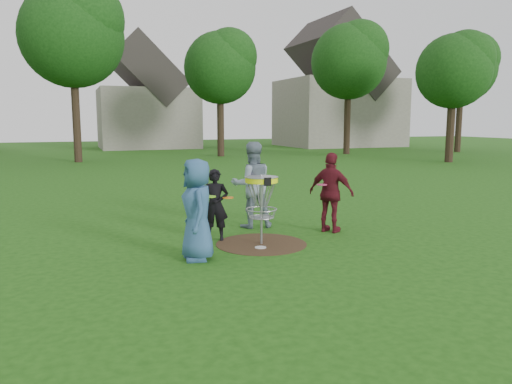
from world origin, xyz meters
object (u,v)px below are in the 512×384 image
object	(u,v)px
player_blue	(197,210)
player_black	(215,205)
disc_golf_basket	(261,193)
player_grey	(252,185)
player_maroon	(331,193)

from	to	relation	value
player_blue	player_black	xyz separation A→B (m)	(0.68, 1.25, -0.16)
disc_golf_basket	player_grey	bearing A→B (deg)	76.67
player_blue	player_grey	distance (m)	2.83
player_grey	disc_golf_basket	bearing A→B (deg)	83.72
player_black	disc_golf_basket	xyz separation A→B (m)	(0.75, -0.63, 0.29)
player_black	player_grey	xyz separation A→B (m)	(1.12, 0.92, 0.25)
player_grey	player_black	bearing A→B (deg)	46.47
player_black	player_grey	size ratio (longest dim) A/B	0.75
player_grey	disc_golf_basket	world-z (taller)	player_grey
player_black	player_maroon	distance (m)	2.57
disc_golf_basket	player_maroon	bearing A→B (deg)	14.42
player_blue	player_grey	bearing A→B (deg)	144.38
player_grey	player_maroon	distance (m)	1.81
player_blue	player_black	distance (m)	1.43
player_grey	player_blue	bearing A→B (deg)	57.31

